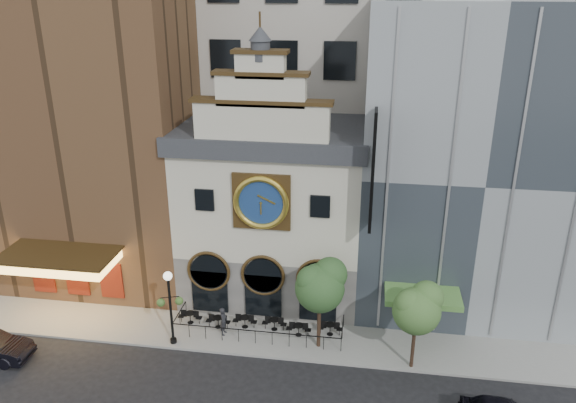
% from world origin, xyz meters
% --- Properties ---
extents(ground, '(120.00, 120.00, 0.00)m').
position_xyz_m(ground, '(0.00, 0.00, 0.00)').
color(ground, black).
rests_on(ground, ground).
extents(sidewalk, '(44.00, 5.00, 0.15)m').
position_xyz_m(sidewalk, '(0.00, 2.50, 0.07)').
color(sidewalk, gray).
rests_on(sidewalk, ground).
extents(clock_building, '(12.60, 8.78, 18.65)m').
position_xyz_m(clock_building, '(0.00, 7.82, 6.69)').
color(clock_building, '#605E5B').
rests_on(clock_building, ground).
extents(theater_building, '(14.00, 15.60, 25.00)m').
position_xyz_m(theater_building, '(-13.00, 9.96, 12.60)').
color(theater_building, brown).
rests_on(theater_building, ground).
extents(retail_building, '(14.00, 14.40, 20.00)m').
position_xyz_m(retail_building, '(12.99, 9.99, 10.14)').
color(retail_building, gray).
rests_on(retail_building, ground).
extents(cafe_railing, '(10.60, 2.60, 0.90)m').
position_xyz_m(cafe_railing, '(0.00, 2.50, 0.60)').
color(cafe_railing, black).
rests_on(cafe_railing, sidewalk).
extents(bistro_0, '(1.58, 0.68, 0.90)m').
position_xyz_m(bistro_0, '(-4.68, 2.75, 0.61)').
color(bistro_0, black).
rests_on(bistro_0, sidewalk).
extents(bistro_1, '(1.58, 0.68, 0.90)m').
position_xyz_m(bistro_1, '(-2.73, 2.53, 0.61)').
color(bistro_1, black).
rests_on(bistro_1, sidewalk).
extents(bistro_2, '(1.58, 0.68, 0.90)m').
position_xyz_m(bistro_2, '(-1.02, 2.80, 0.61)').
color(bistro_2, black).
rests_on(bistro_2, sidewalk).
extents(bistro_3, '(1.58, 0.68, 0.90)m').
position_xyz_m(bistro_3, '(0.91, 2.82, 0.61)').
color(bistro_3, black).
rests_on(bistro_3, sidewalk).
extents(bistro_4, '(1.58, 0.68, 0.90)m').
position_xyz_m(bistro_4, '(2.54, 2.44, 0.61)').
color(bistro_4, black).
rests_on(bistro_4, sidewalk).
extents(bistro_5, '(1.58, 0.68, 0.90)m').
position_xyz_m(bistro_5, '(4.50, 2.82, 0.61)').
color(bistro_5, black).
rests_on(bistro_5, sidewalk).
extents(pedestrian, '(0.46, 0.69, 1.87)m').
position_xyz_m(pedestrian, '(-2.18, 1.89, 1.09)').
color(pedestrian, black).
rests_on(pedestrian, sidewalk).
extents(lamppost, '(1.53, 0.85, 4.97)m').
position_xyz_m(lamppost, '(-5.05, 0.52, 3.22)').
color(lamppost, black).
rests_on(lamppost, sidewalk).
extents(tree_left, '(3.06, 2.95, 5.90)m').
position_xyz_m(tree_left, '(3.95, 1.58, 4.47)').
color(tree_left, '#382619').
rests_on(tree_left, sidewalk).
extents(tree_right, '(2.83, 2.72, 5.44)m').
position_xyz_m(tree_right, '(9.50, 0.44, 4.14)').
color(tree_right, '#382619').
rests_on(tree_right, sidewalk).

